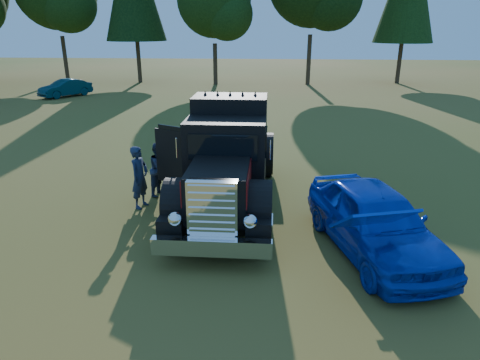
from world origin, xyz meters
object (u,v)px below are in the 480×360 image
diamond_t_truck (227,164)px  spectator_near (140,177)px  spectator_far (160,169)px  distant_teal_car (65,88)px  hotrod_coupe (375,220)px

diamond_t_truck → spectator_near: 2.47m
spectator_far → distant_teal_car: bearing=48.9°
distant_teal_car → spectator_near: bearing=-25.7°
distant_teal_car → diamond_t_truck: bearing=-20.4°
hotrod_coupe → spectator_far: bearing=151.3°
spectator_near → diamond_t_truck: bearing=-70.2°
spectator_far → distant_teal_car: size_ratio=0.44×
diamond_t_truck → spectator_far: size_ratio=4.42×
spectator_near → spectator_far: (0.33, 0.97, -0.07)m
hotrod_coupe → spectator_far: 6.41m
spectator_near → distant_teal_car: spectator_near is taller
distant_teal_car → hotrod_coupe: bearing=-17.2°
diamond_t_truck → distant_teal_car: (-13.66, 19.03, -0.67)m
hotrod_coupe → spectator_near: size_ratio=2.73×
diamond_t_truck → hotrod_coupe: (3.52, -2.24, -0.51)m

